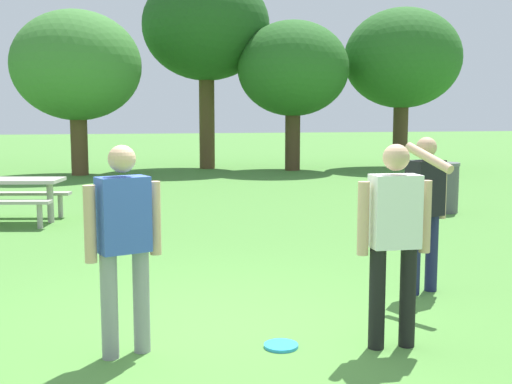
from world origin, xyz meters
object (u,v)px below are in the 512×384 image
(trash_can_beside_table, at_px, (443,187))
(tree_back_right, at_px, (402,59))
(person_catcher, at_px, (426,203))
(person_bystander, at_px, (394,232))
(tree_back_left, at_px, (293,69))
(tree_slender_mid, at_px, (206,27))
(person_thrower, at_px, (124,236))
(picnic_table_near, at_px, (12,191))
(tree_far_right, at_px, (77,66))
(frisbee, at_px, (281,346))

(trash_can_beside_table, bearing_deg, tree_back_right, 67.37)
(person_catcher, relative_size, trash_can_beside_table, 1.71)
(person_bystander, xyz_separation_m, tree_back_left, (4.24, 15.97, 2.44))
(tree_slender_mid, bearing_deg, person_catcher, -91.89)
(person_thrower, height_order, person_bystander, same)
(trash_can_beside_table, height_order, tree_back_left, tree_back_left)
(person_thrower, relative_size, trash_can_beside_table, 1.71)
(person_catcher, relative_size, picnic_table_near, 0.83)
(tree_slender_mid, height_order, tree_back_right, tree_slender_mid)
(person_thrower, distance_m, tree_far_right, 15.81)
(frisbee, distance_m, picnic_table_near, 7.46)
(tree_back_right, bearing_deg, person_catcher, -116.21)
(person_thrower, xyz_separation_m, person_catcher, (3.12, 1.00, 0.02))
(picnic_table_near, bearing_deg, person_catcher, -50.50)
(tree_slender_mid, bearing_deg, tree_back_right, -11.76)
(trash_can_beside_table, bearing_deg, tree_far_right, 125.69)
(person_bystander, bearing_deg, tree_back_right, 62.74)
(tree_back_right, bearing_deg, frisbee, -119.97)
(tree_slender_mid, xyz_separation_m, tree_back_left, (2.67, -1.50, -1.48))
(person_thrower, distance_m, frisbee, 1.54)
(person_bystander, relative_size, picnic_table_near, 0.83)
(tree_back_left, bearing_deg, person_thrower, -112.04)
(person_thrower, bearing_deg, trash_can_beside_table, 43.41)
(frisbee, bearing_deg, tree_slender_mid, 81.96)
(tree_far_right, xyz_separation_m, tree_slender_mid, (4.29, 1.49, 1.51))
(person_catcher, relative_size, tree_back_right, 0.29)
(person_bystander, xyz_separation_m, trash_can_beside_table, (4.21, 6.32, -0.46))
(tree_back_right, bearing_deg, person_thrower, -123.40)
(tree_far_right, relative_size, tree_back_right, 0.91)
(tree_back_left, bearing_deg, person_catcher, -102.35)
(person_thrower, height_order, tree_back_right, tree_back_right)
(person_catcher, height_order, picnic_table_near, person_catcher)
(frisbee, height_order, tree_back_right, tree_back_right)
(person_bystander, bearing_deg, trash_can_beside_table, 56.29)
(tree_far_right, distance_m, tree_back_right, 11.01)
(person_catcher, bearing_deg, tree_back_left, 77.65)
(person_thrower, xyz_separation_m, picnic_table_near, (-1.61, 6.74, -0.38))
(picnic_table_near, distance_m, trash_can_beside_table, 7.94)
(frisbee, height_order, trash_can_beside_table, trash_can_beside_table)
(tree_slender_mid, distance_m, tree_back_right, 6.93)
(person_bystander, height_order, frisbee, person_bystander)
(frisbee, xyz_separation_m, tree_slender_mid, (2.44, 17.25, 4.85))
(trash_can_beside_table, height_order, tree_far_right, tree_far_right)
(tree_far_right, bearing_deg, tree_back_left, -0.02)
(person_thrower, xyz_separation_m, person_bystander, (2.08, -0.36, 0.00))
(tree_slender_mid, bearing_deg, tree_far_right, -160.82)
(tree_back_left, bearing_deg, tree_slender_mid, 150.70)
(tree_far_right, xyz_separation_m, tree_back_right, (11.00, 0.10, 0.46))
(person_catcher, height_order, frisbee, person_catcher)
(picnic_table_near, bearing_deg, person_thrower, -76.56)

